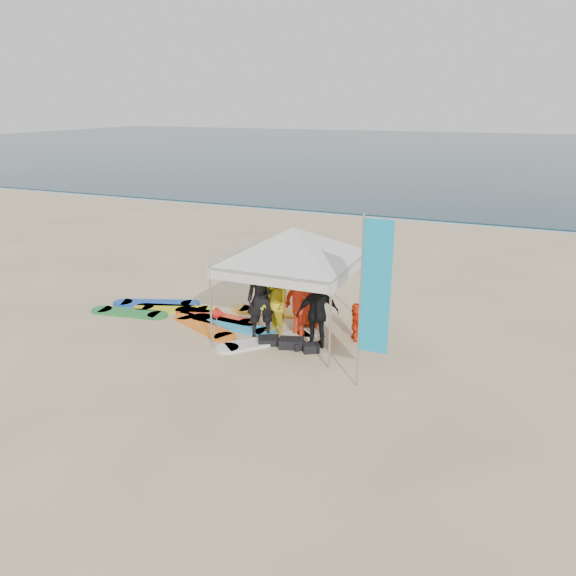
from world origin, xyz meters
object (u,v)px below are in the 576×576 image
(canopy_tent, at_px, (293,228))
(person_seated, at_px, (357,322))
(person_black_a, at_px, (261,298))
(marker_pennant, at_px, (221,314))
(person_orange_b, at_px, (309,290))
(person_yellow, at_px, (274,305))
(feather_flag, at_px, (374,290))
(person_orange_a, at_px, (302,301))
(person_black_b, at_px, (318,313))
(surfboard_spread, at_px, (208,318))

(canopy_tent, bearing_deg, person_seated, 9.67)
(person_black_a, distance_m, marker_pennant, 1.14)
(person_orange_b, relative_size, person_seated, 2.02)
(person_yellow, bearing_deg, feather_flag, 5.85)
(person_orange_a, relative_size, person_seated, 1.92)
(person_orange_b, bearing_deg, feather_flag, 128.80)
(person_yellow, distance_m, marker_pennant, 1.39)
(canopy_tent, xyz_separation_m, feather_flag, (2.47, -1.96, -0.59))
(canopy_tent, bearing_deg, person_orange_b, 79.14)
(canopy_tent, bearing_deg, feather_flag, -38.32)
(person_orange_b, bearing_deg, person_seated, 159.97)
(person_orange_a, bearing_deg, person_orange_b, -57.52)
(person_orange_a, relative_size, person_black_b, 1.07)
(person_orange_a, bearing_deg, person_black_b, 164.85)
(person_black_a, xyz_separation_m, person_yellow, (0.31, 0.05, -0.13))
(person_yellow, relative_size, canopy_tent, 0.41)
(person_orange_a, xyz_separation_m, feather_flag, (2.23, -1.93, 1.18))
(feather_flag, relative_size, marker_pennant, 5.56)
(person_orange_a, height_order, canopy_tent, canopy_tent)
(person_black_a, xyz_separation_m, person_seated, (2.20, 0.65, -0.50))
(person_yellow, xyz_separation_m, canopy_tent, (0.35, 0.34, 1.84))
(person_yellow, height_order, person_orange_a, person_orange_a)
(person_black_a, distance_m, canopy_tent, 1.87)
(person_black_a, relative_size, canopy_tent, 0.48)
(person_black_b, bearing_deg, person_orange_a, -72.47)
(person_black_b, distance_m, feather_flag, 2.51)
(feather_flag, relative_size, surfboard_spread, 0.59)
(person_seated, xyz_separation_m, marker_pennant, (-3.22, -0.87, 0.02))
(person_yellow, height_order, marker_pennant, person_yellow)
(person_seated, bearing_deg, surfboard_spread, 59.71)
(canopy_tent, distance_m, marker_pennant, 2.82)
(person_black_b, distance_m, person_seated, 1.12)
(person_black_b, relative_size, feather_flag, 0.48)
(person_orange_b, height_order, canopy_tent, canopy_tent)
(person_yellow, distance_m, person_orange_b, 1.16)
(person_orange_b, bearing_deg, surfboard_spread, 12.16)
(person_black_b, bearing_deg, feather_flag, 105.94)
(person_black_b, xyz_separation_m, surfboard_spread, (-3.27, 0.55, -0.82))
(person_orange_a, xyz_separation_m, person_orange_b, (-0.10, 0.74, 0.05))
(canopy_tent, bearing_deg, surfboard_spread, 179.16)
(canopy_tent, relative_size, marker_pennant, 6.39)
(canopy_tent, bearing_deg, marker_pennant, -160.11)
(person_black_b, bearing_deg, person_yellow, -41.35)
(person_yellow, relative_size, person_orange_b, 0.88)
(person_yellow, bearing_deg, person_orange_b, 100.84)
(person_black_b, relative_size, person_seated, 1.80)
(person_yellow, xyz_separation_m, person_orange_a, (0.59, 0.31, 0.07))
(person_black_a, distance_m, person_orange_a, 0.97)
(person_black_a, height_order, person_orange_a, person_black_a)
(person_black_a, bearing_deg, person_yellow, -22.10)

